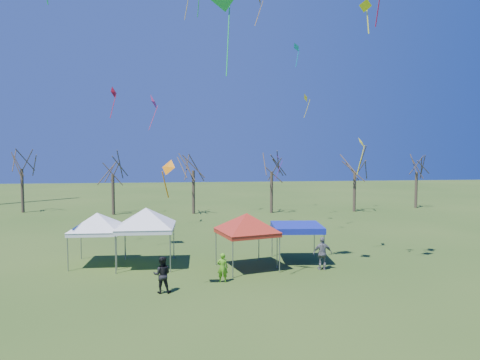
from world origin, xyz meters
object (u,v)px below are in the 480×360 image
object	(u,v)px
tent_red	(247,217)
person_grey	(322,253)
tent_white_west	(97,216)
tent_white_mid	(146,212)
tree_0	(21,153)
tree_2	(193,155)
tree_3	(272,157)
tent_blue	(297,228)
tree_5	(417,159)
person_dark	(162,275)
tree_1	(112,160)
person_green	(223,268)
tree_4	(355,157)

from	to	relation	value
tent_red	person_grey	world-z (taller)	tent_red
tent_white_west	tent_white_mid	xyz separation A→B (m)	(2.90, -0.64, 0.32)
tree_0	tent_white_west	world-z (taller)	tree_0
tree_2	tent_red	distance (m)	22.22
tree_2	tent_white_mid	xyz separation A→B (m)	(-2.91, -20.48, -3.09)
tree_2	tent_white_mid	size ratio (longest dim) A/B	1.82
tree_0	tree_3	distance (m)	27.09
tent_white_mid	tent_blue	size ratio (longest dim) A/B	1.43
tree_5	person_dark	distance (m)	39.12
tree_1	person_green	distance (m)	26.71
tent_red	person_grey	xyz separation A→B (m)	(4.23, -0.72, -2.05)
person_green	tree_0	bearing A→B (deg)	-48.88
tree_1	tent_red	bearing A→B (deg)	-62.98
tree_3	tent_white_west	distance (m)	24.34
tent_white_west	tree_2	bearing A→B (deg)	73.68
tent_white_mid	person_green	xyz separation A→B (m)	(4.19, -3.63, -2.44)
tent_white_mid	tent_blue	world-z (taller)	tent_white_mid
tree_2	person_dark	size ratio (longest dim) A/B	4.66
tree_4	person_dark	xyz separation A→B (m)	(-19.41, -25.06, -5.18)
tree_1	person_green	xyz separation A→B (m)	(9.68, -24.38, -5.03)
tree_0	tree_5	size ratio (longest dim) A/B	1.13
tree_3	tent_red	world-z (taller)	tree_3
tree_2	tree_4	distance (m)	17.73
tent_white_west	person_green	distance (m)	8.55
tree_2	tent_red	bearing A→B (deg)	-82.54
tree_4	person_green	world-z (taller)	tree_4
tree_3	tent_blue	bearing A→B (deg)	-96.57
person_dark	tree_1	bearing A→B (deg)	-72.72
tree_1	tree_5	distance (m)	34.52
tree_4	person_dark	distance (m)	32.12
person_green	tent_red	bearing A→B (deg)	-118.95
tree_3	tree_5	distance (m)	17.81
tent_red	person_dark	distance (m)	6.20
tree_5	person_grey	distance (m)	31.13
tree_0	tree_1	size ratio (longest dim) A/B	1.12
tent_red	tent_blue	xyz separation A→B (m)	(3.21, 1.15, -0.89)
tent_white_west	tent_blue	distance (m)	11.92
tree_3	person_grey	distance (m)	22.80
tree_2	tent_blue	distance (m)	21.92
tree_0	tent_blue	size ratio (longest dim) A/B	2.69
tree_0	tent_white_mid	world-z (taller)	tree_0
tree_1	tent_white_west	bearing A→B (deg)	-82.65
tree_0	tent_white_west	bearing A→B (deg)	-60.98
tent_blue	tree_0	bearing A→B (deg)	136.06
tree_0	person_grey	size ratio (longest dim) A/B	4.48
tree_5	tent_blue	distance (m)	30.21
tent_blue	person_dark	distance (m)	9.19
tent_white_mid	tent_red	bearing A→B (deg)	-12.81
tree_3	tent_white_west	size ratio (longest dim) A/B	1.95
person_grey	tree_1	bearing A→B (deg)	-55.03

